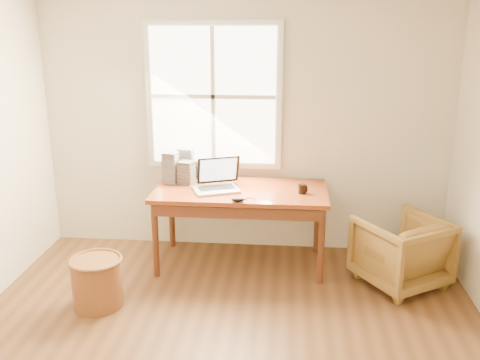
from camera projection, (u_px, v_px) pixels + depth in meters
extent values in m
cube|color=beige|center=(245.00, 121.00, 5.23)|extent=(4.00, 0.02, 2.60)
cube|color=silver|center=(214.00, 96.00, 5.15)|extent=(1.32, 0.05, 1.42)
cube|color=white|center=(213.00, 96.00, 5.12)|extent=(1.20, 0.02, 1.30)
cube|color=silver|center=(213.00, 97.00, 5.11)|extent=(0.04, 0.02, 1.30)
cube|color=silver|center=(213.00, 97.00, 5.11)|extent=(1.20, 0.02, 0.04)
cube|color=brown|center=(241.00, 191.00, 4.96)|extent=(1.60, 0.80, 0.04)
imported|color=brown|center=(401.00, 251.00, 4.68)|extent=(0.93, 0.93, 0.62)
cylinder|color=brown|center=(97.00, 283.00, 4.35)|extent=(0.49, 0.49, 0.40)
ellipsoid|color=black|center=(238.00, 199.00, 4.61)|extent=(0.12, 0.08, 0.04)
cylinder|color=black|center=(302.00, 189.00, 4.82)|extent=(0.08, 0.08, 0.08)
cube|color=#A9B0B5|center=(186.00, 162.00, 5.30)|extent=(0.16, 0.15, 0.29)
cube|color=#232328|center=(186.00, 173.00, 5.09)|extent=(0.17, 0.16, 0.22)
cube|color=#8F8F9B|center=(171.00, 168.00, 5.11)|extent=(0.15, 0.14, 0.30)
cube|color=#B8BFC4|center=(207.00, 168.00, 5.30)|extent=(0.15, 0.14, 0.19)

